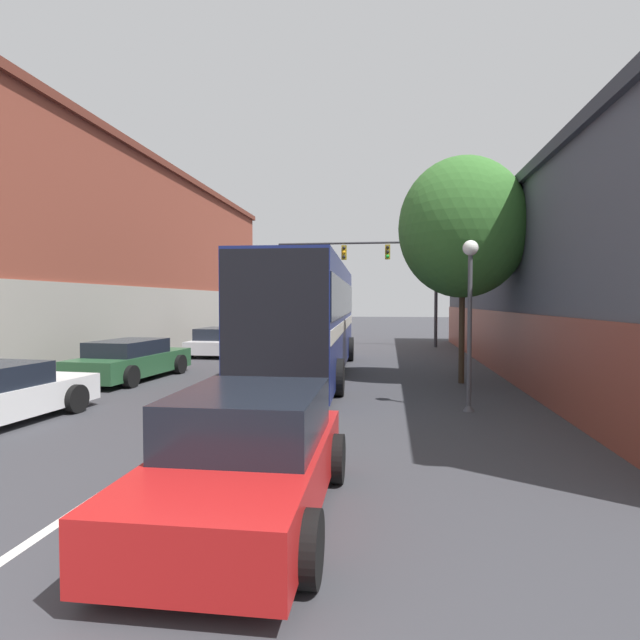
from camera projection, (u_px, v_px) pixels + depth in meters
name	position (u px, v px, depth m)	size (l,w,h in m)	color
lane_center_line	(277.00, 376.00, 16.75)	(0.14, 43.18, 0.01)	silver
building_left_brick	(74.00, 258.00, 23.55)	(9.54, 29.99, 8.90)	brown
building_right_storefront	(600.00, 282.00, 17.85)	(7.78, 26.42, 6.20)	#4C515B
bus	(309.00, 314.00, 17.15)	(3.15, 12.71, 3.74)	navy
hatchback_foreground	(247.00, 457.00, 5.83)	(2.11, 4.10, 1.45)	red
parked_car_left_near	(131.00, 360.00, 16.00)	(2.28, 4.81, 1.28)	#285633
parked_car_left_mid	(260.00, 333.00, 30.12)	(2.13, 3.90, 1.31)	silver
parked_car_left_far	(220.00, 342.00, 23.51)	(2.12, 4.59, 1.27)	silver
traffic_signal_gantry	(380.00, 264.00, 27.60)	(8.88, 0.36, 6.06)	#333338
street_lamp	(470.00, 304.00, 11.31)	(0.35, 0.35, 3.90)	#47474C
street_tree_near	(463.00, 228.00, 15.14)	(3.88, 3.50, 6.89)	#3D2D1E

